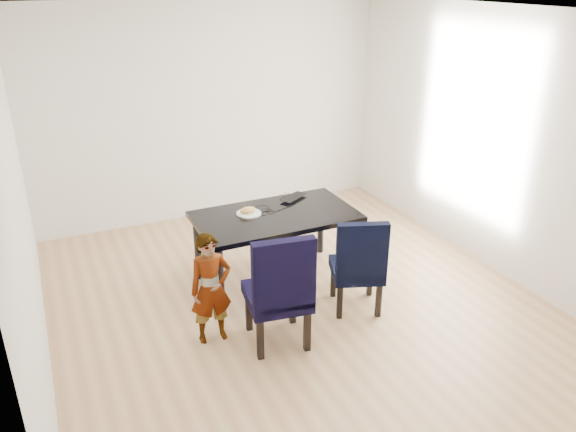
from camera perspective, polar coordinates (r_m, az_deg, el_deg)
name	(u,v)px	position (r m, az deg, el deg)	size (l,w,h in m)	color
floor	(297,303)	(5.56, 0.88, -8.85)	(4.50, 5.00, 0.01)	tan
ceiling	(299,9)	(4.70, 1.10, 20.25)	(4.50, 5.00, 0.01)	white
wall_back	(211,113)	(7.21, -7.86, 10.37)	(4.50, 0.01, 2.70)	white
wall_front	(510,319)	(3.13, 21.65, -9.73)	(4.50, 0.01, 2.70)	silver
wall_left	(19,216)	(4.53, -25.67, 0.04)	(0.01, 5.00, 2.70)	silver
wall_right	(493,142)	(6.24, 20.10, 7.05)	(0.01, 5.00, 2.70)	white
dining_table	(276,248)	(5.77, -1.26, -3.23)	(1.60, 0.90, 0.75)	black
chair_left	(277,287)	(4.78, -1.14, -7.18)	(0.52, 0.54, 1.07)	black
chair_right	(357,262)	(5.31, 7.01, -4.64)	(0.46, 0.48, 0.96)	black
child	(211,289)	(4.86, -7.84, -7.32)	(0.37, 0.24, 1.01)	#FF4915
plate	(249,213)	(5.62, -4.00, 0.26)	(0.25, 0.25, 0.01)	silver
sandwich	(248,210)	(5.60, -4.11, 0.61)	(0.17, 0.08, 0.07)	gold
laptop	(290,197)	(6.00, 0.18, 1.97)	(0.34, 0.22, 0.03)	black
cable_tangle	(267,213)	(5.64, -2.12, 0.36)	(0.15, 0.15, 0.01)	black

